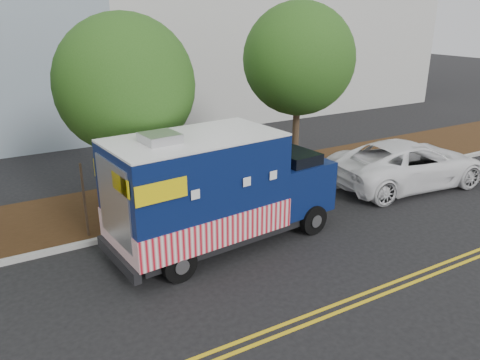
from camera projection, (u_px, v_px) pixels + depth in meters
ground at (175, 248)px, 13.46m from camera, size 120.00×120.00×0.00m
curb at (157, 227)px, 14.57m from camera, size 120.00×0.18×0.15m
mulch_strip at (136, 204)px, 16.29m from camera, size 120.00×4.00×0.15m
centerline_near at (256, 335)px, 9.83m from camera, size 120.00×0.10×0.01m
centerline_far at (262, 342)px, 9.63m from camera, size 120.00×0.10×0.01m
tree_b at (125, 85)px, 14.27m from camera, size 4.29×4.29×6.45m
tree_c at (299, 59)px, 17.10m from camera, size 4.10×4.10×6.81m
sign_post at (85, 203)px, 13.53m from camera, size 0.06×0.06×2.40m
food_truck at (215, 193)px, 13.14m from camera, size 6.97×3.17×3.56m
white_car at (408, 164)px, 18.01m from camera, size 6.61×3.57×1.76m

